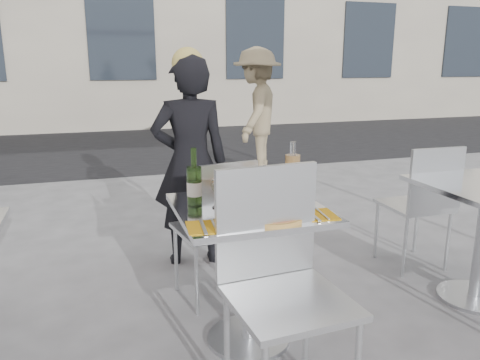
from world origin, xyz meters
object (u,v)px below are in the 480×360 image
object	(u,v)px
pedestrian_b	(257,113)
sugar_shaker	(278,192)
woman_diner	(190,163)
wine_bottle	(194,184)
napkin_right	(316,215)
napkin_left	(208,227)
pizza_far	(247,192)
carafe	(292,174)
salad_plate	(259,198)
wineglass_red_a	(263,183)
pizza_near	(271,215)
wineglass_white_a	(218,186)
chair_far	(218,220)
chair_near	(278,269)
main_table	(249,246)
wineglass_white_b	(237,183)
wineglass_red_b	(260,180)
side_chair_rfar	(423,198)

from	to	relation	value
pedestrian_b	sugar_shaker	bearing A→B (deg)	13.02
woman_diner	pedestrian_b	size ratio (longest dim) A/B	0.91
wine_bottle	napkin_right	xyz separation A→B (m)	(0.51, -0.31, -0.11)
woman_diner	napkin_left	xyz separation A→B (m)	(-0.20, -1.36, 0.00)
woman_diner	pizza_far	world-z (taller)	woman_diner
pedestrian_b	wine_bottle	bearing A→B (deg)	6.74
wine_bottle	carafe	world-z (taller)	wine_bottle
salad_plate	wineglass_red_a	world-z (taller)	wineglass_red_a
woman_diner	pizza_near	size ratio (longest dim) A/B	4.80
woman_diner	wineglass_white_a	size ratio (longest dim) A/B	9.55
chair_far	napkin_right	size ratio (longest dim) A/B	4.50
salad_plate	wineglass_white_a	distance (m)	0.22
sugar_shaker	salad_plate	bearing A→B (deg)	-173.28
chair_far	napkin_left	world-z (taller)	chair_far
salad_plate	wineglass_red_a	bearing A→B (deg)	23.15
chair_near	salad_plate	bearing A→B (deg)	76.37
wineglass_white_a	napkin_right	world-z (taller)	wineglass_white_a
wineglass_red_a	wine_bottle	bearing A→B (deg)	169.70
chair_far	napkin_right	world-z (taller)	chair_far
main_table	pizza_far	world-z (taller)	pizza_far
pedestrian_b	carafe	distance (m)	3.61
wineglass_white_a	pedestrian_b	bearing A→B (deg)	67.68
chair_near	pedestrian_b	xyz separation A→B (m)	(1.33, 4.04, 0.22)
wine_bottle	wineglass_white_b	world-z (taller)	wine_bottle
wineglass_white_b	wineglass_red_a	bearing A→B (deg)	-17.71
wineglass_white_b	chair_far	bearing A→B (deg)	90.49
main_table	wineglass_white_a	world-z (taller)	wineglass_white_a
woman_diner	wineglass_red_a	bearing A→B (deg)	103.54
chair_near	wineglass_white_b	size ratio (longest dim) A/B	6.50
woman_diner	wineglass_white_a	world-z (taller)	woman_diner
salad_plate	napkin_right	size ratio (longest dim) A/B	1.10
woman_diner	wineglass_red_b	bearing A→B (deg)	104.05
main_table	napkin_left	size ratio (longest dim) A/B	3.74
chair_near	pizza_near	xyz separation A→B (m)	(0.06, 0.24, 0.15)
carafe	wineglass_white_b	xyz separation A→B (m)	(-0.33, -0.07, -0.01)
carafe	wineglass_red_a	world-z (taller)	carafe
pizza_near	side_chair_rfar	bearing A→B (deg)	25.74
pizza_far	napkin_right	xyz separation A→B (m)	(0.20, -0.44, -0.01)
chair_near	pizza_far	distance (m)	0.68
side_chair_rfar	wineglass_white_b	distance (m)	1.58
side_chair_rfar	carafe	world-z (taller)	carafe
salad_plate	carafe	size ratio (longest dim) A/B	0.76
wineglass_white_b	napkin_left	xyz separation A→B (m)	(-0.23, -0.30, -0.11)
chair_far	pizza_far	size ratio (longest dim) A/B	2.95
main_table	wineglass_white_b	xyz separation A→B (m)	(-0.04, 0.07, 0.32)
salad_plate	chair_near	bearing A→B (deg)	-99.45
napkin_left	pizza_near	bearing A→B (deg)	13.46
woman_diner	salad_plate	size ratio (longest dim) A/B	6.84
chair_near	napkin_right	size ratio (longest dim) A/B	5.11
carafe	wineglass_white_a	distance (m)	0.46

